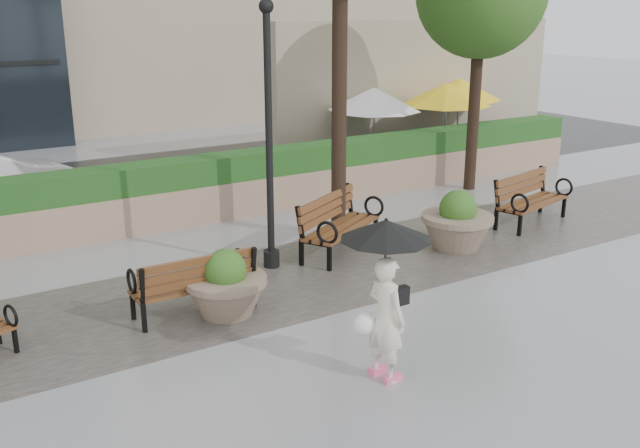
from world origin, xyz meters
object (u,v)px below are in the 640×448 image
planter_left (226,290)px  lamppost (269,155)px  planter_right (457,226)px  pedestrian (386,284)px  bench_3 (340,236)px  bench_4 (531,210)px  bench_2 (194,296)px

planter_left → lamppost: 2.62m
planter_left → planter_right: planter_right is taller
planter_right → pedestrian: pedestrian is taller
pedestrian → bench_3: bearing=-33.1°
planter_left → pedestrian: size_ratio=0.60×
bench_4 → pedestrian: pedestrian is taller
bench_4 → planter_right: 2.42m
bench_3 → lamppost: bearing=150.6°
bench_4 → lamppost: bearing=161.0°
bench_3 → planter_right: 2.22m
bench_4 → pedestrian: (-6.50, -3.50, 0.92)m
bench_4 → lamppost: size_ratio=0.46×
planter_left → bench_4: bearing=6.1°
bench_2 → planter_right: (5.33, 0.16, 0.15)m
bench_3 → bench_4: size_ratio=1.04×
planter_left → lamppost: bearing=42.9°
planter_left → lamppost: size_ratio=0.27×
bench_3 → lamppost: size_ratio=0.47×
bench_3 → pedestrian: (-2.11, -4.11, 0.91)m
lamppost → planter_left: bearing=-137.1°
bench_2 → pedestrian: 3.37m
planter_left → planter_right: (4.95, 0.44, 0.04)m
bench_4 → bench_2: bearing=170.9°
bench_3 → planter_right: (2.00, -0.96, 0.12)m
planter_right → pedestrian: 5.24m
bench_2 → planter_left: size_ratio=1.49×
bench_2 → pedestrian: pedestrian is taller
bench_4 → pedestrian: size_ratio=1.02×
bench_2 → lamppost: (1.91, 1.13, 1.71)m
bench_3 → lamppost: lamppost is taller
lamppost → pedestrian: 4.26m
bench_3 → bench_4: bench_3 is taller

